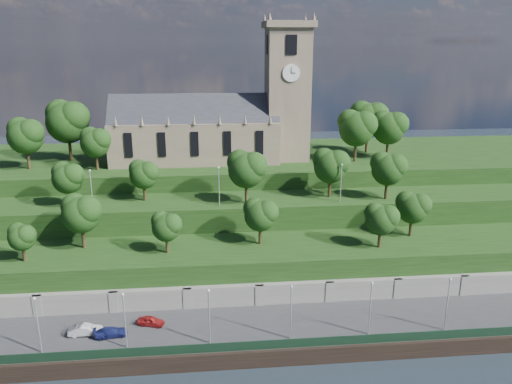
{
  "coord_description": "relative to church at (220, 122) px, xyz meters",
  "views": [
    {
      "loc": [
        -1.52,
        -51.09,
        37.58
      ],
      "look_at": [
        6.36,
        30.0,
        12.91
      ],
      "focal_mm": 35.0,
      "sensor_mm": 36.0,
      "label": 1
    }
  ],
  "objects": [
    {
      "name": "embankment_lower",
      "position": [
        -0.79,
        -27.98,
        -18.52
      ],
      "size": [
        160.0,
        12.0,
        8.0
      ],
      "primitive_type": "cube",
      "color": "#183411",
      "rests_on": "ground"
    },
    {
      "name": "promenade",
      "position": [
        -0.79,
        -39.98,
        -21.52
      ],
      "size": [
        160.0,
        12.0,
        2.0
      ],
      "primitive_type": "cube",
      "color": "#2D2D30",
      "rests_on": "ground"
    },
    {
      "name": "car_left",
      "position": [
        -10.42,
        -38.63,
        -19.92
      ],
      "size": [
        3.82,
        2.39,
        1.21
      ],
      "primitive_type": "imported",
      "rotation": [
        0.0,
        0.0,
        1.28
      ],
      "color": "maroon",
      "rests_on": "promenade"
    },
    {
      "name": "trees_hilltop",
      "position": [
        0.76,
        -0.6,
        -0.45
      ],
      "size": [
        75.75,
        16.24,
        11.92
      ],
      "color": "black",
      "rests_on": "hilltop"
    },
    {
      "name": "trees_upper",
      "position": [
        5.39,
        -17.96,
        -5.02
      ],
      "size": [
        57.83,
        8.27,
        8.83
      ],
      "color": "black",
      "rests_on": "embankment_upper"
    },
    {
      "name": "embankment_upper",
      "position": [
        -0.79,
        -16.98,
        -16.52
      ],
      "size": [
        160.0,
        10.0,
        12.0
      ],
      "primitive_type": "cube",
      "color": "#183411",
      "rests_on": "ground"
    },
    {
      "name": "hilltop",
      "position": [
        -0.79,
        4.02,
        -15.02
      ],
      "size": [
        160.0,
        32.0,
        15.0
      ],
      "primitive_type": "cube",
      "color": "#183411",
      "rests_on": "ground"
    },
    {
      "name": "fence",
      "position": [
        -0.79,
        -45.38,
        -19.92
      ],
      "size": [
        160.0,
        0.1,
        1.2
      ],
      "primitive_type": "cube",
      "color": "black",
      "rests_on": "promenade"
    },
    {
      "name": "car_middle",
      "position": [
        -18.4,
        -40.11,
        -19.84
      ],
      "size": [
        4.17,
        1.49,
        1.37
      ],
      "primitive_type": "imported",
      "rotation": [
        0.0,
        0.0,
        1.58
      ],
      "color": "#A1A1A5",
      "rests_on": "promenade"
    },
    {
      "name": "quay_wall",
      "position": [
        -0.79,
        -46.03,
        -21.42
      ],
      "size": [
        160.0,
        0.5,
        2.2
      ],
      "primitive_type": "cube",
      "color": "black",
      "rests_on": "ground"
    },
    {
      "name": "car_right",
      "position": [
        -15.16,
        -40.79,
        -19.93
      ],
      "size": [
        4.26,
        2.21,
        1.18
      ],
      "primitive_type": "imported",
      "rotation": [
        0.0,
        0.0,
        1.71
      ],
      "color": "navy",
      "rests_on": "promenade"
    },
    {
      "name": "ground",
      "position": [
        -0.79,
        -45.98,
        -22.52
      ],
      "size": [
        320.0,
        320.0,
        0.0
      ],
      "primitive_type": "plane",
      "color": "black",
      "rests_on": "ground"
    },
    {
      "name": "church",
      "position": [
        0.0,
        0.0,
        0.0
      ],
      "size": [
        38.6,
        12.35,
        27.6
      ],
      "color": "#705F4E",
      "rests_on": "hilltop"
    },
    {
      "name": "lamp_posts_promenade",
      "position": [
        -2.79,
        -43.48,
        -16.23
      ],
      "size": [
        60.36,
        0.36,
        7.38
      ],
      "color": "#B2B2B7",
      "rests_on": "promenade"
    },
    {
      "name": "lamp_posts_upper",
      "position": [
        -0.79,
        -19.98,
        -6.67
      ],
      "size": [
        40.36,
        0.36,
        6.53
      ],
      "color": "#B2B2B7",
      "rests_on": "embankment_upper"
    },
    {
      "name": "trees_lower",
      "position": [
        0.49,
        -27.46,
        -9.63
      ],
      "size": [
        62.36,
        9.06,
        8.33
      ],
      "color": "black",
      "rests_on": "embankment_lower"
    },
    {
      "name": "retaining_wall",
      "position": [
        -0.79,
        -34.01,
        -20.02
      ],
      "size": [
        160.0,
        2.1,
        5.0
      ],
      "color": "slate",
      "rests_on": "ground"
    }
  ]
}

